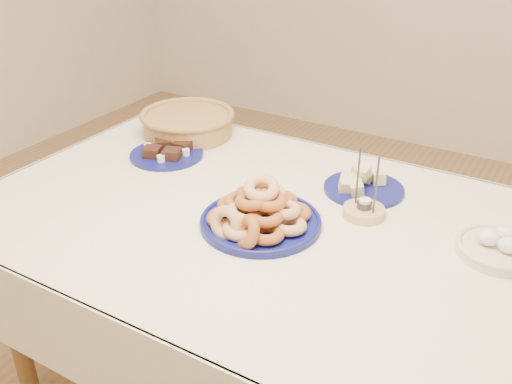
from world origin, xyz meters
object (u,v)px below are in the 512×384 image
at_px(wicker_basket, 188,122).
at_px(candle_holder, 364,210).
at_px(melon_plate, 361,184).
at_px(donut_platter, 259,213).
at_px(egg_bowl, 499,248).
at_px(dining_table, 265,247).
at_px(brownie_plate, 167,153).

xyz_separation_m(wicker_basket, candle_holder, (0.79, -0.23, -0.03)).
height_order(melon_plate, wicker_basket, wicker_basket).
bearing_deg(donut_platter, egg_bowl, 17.89).
bearing_deg(dining_table, candle_holder, 30.55).
distance_m(wicker_basket, egg_bowl, 1.18).
xyz_separation_m(melon_plate, wicker_basket, (-0.73, 0.09, 0.03)).
bearing_deg(dining_table, melon_plate, 58.56).
bearing_deg(egg_bowl, dining_table, -167.58).
height_order(dining_table, brownie_plate, brownie_plate).
xyz_separation_m(candle_holder, egg_bowl, (0.37, -0.01, 0.00)).
relative_size(melon_plate, wicker_basket, 0.74).
height_order(wicker_basket, candle_holder, candle_holder).
height_order(brownie_plate, egg_bowl, egg_bowl).
bearing_deg(melon_plate, wicker_basket, 173.31).
distance_m(brownie_plate, candle_holder, 0.74).
relative_size(candle_holder, egg_bowl, 0.92).
bearing_deg(dining_table, brownie_plate, 160.32).
xyz_separation_m(dining_table, brownie_plate, (-0.50, 0.18, 0.12)).
xyz_separation_m(wicker_basket, egg_bowl, (1.16, -0.24, -0.03)).
xyz_separation_m(melon_plate, candle_holder, (0.07, -0.14, -0.00)).
relative_size(dining_table, melon_plate, 5.74).
bearing_deg(melon_plate, candle_holder, -65.51).
relative_size(dining_table, egg_bowl, 7.97).
height_order(donut_platter, wicker_basket, donut_platter).
bearing_deg(dining_table, wicker_basket, 145.95).
bearing_deg(wicker_basket, dining_table, -34.05).
relative_size(melon_plate, candle_holder, 1.50).
distance_m(donut_platter, wicker_basket, 0.71).
height_order(dining_table, egg_bowl, egg_bowl).
distance_m(melon_plate, brownie_plate, 0.68).
bearing_deg(egg_bowl, candle_holder, 178.61).
distance_m(donut_platter, melon_plate, 0.38).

